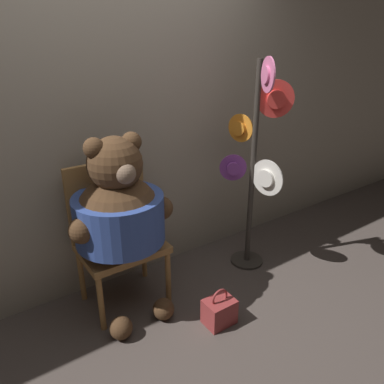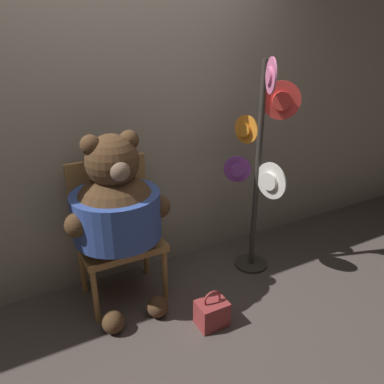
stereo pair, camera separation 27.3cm
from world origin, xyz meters
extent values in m
plane|color=#4C423D|center=(0.00, 0.00, 0.00)|extent=(14.00, 14.00, 0.00)
cube|color=gray|center=(0.00, 0.63, 1.27)|extent=(8.00, 0.10, 2.55)
cylinder|color=#9E703D|center=(-0.40, 0.08, 0.21)|extent=(0.04, 0.04, 0.42)
cylinder|color=#9E703D|center=(0.12, 0.08, 0.21)|extent=(0.04, 0.04, 0.42)
cylinder|color=#9E703D|center=(-0.40, 0.46, 0.21)|extent=(0.04, 0.04, 0.42)
cylinder|color=#9E703D|center=(0.12, 0.46, 0.21)|extent=(0.04, 0.04, 0.42)
cube|color=#9E703D|center=(-0.14, 0.27, 0.45)|extent=(0.58, 0.44, 0.05)
cube|color=#9E703D|center=(-0.14, 0.48, 0.76)|extent=(0.58, 0.04, 0.57)
sphere|color=#4C331E|center=(-0.17, 0.21, 0.72)|extent=(0.59, 0.59, 0.59)
cylinder|color=#334C99|center=(-0.17, 0.21, 0.72)|extent=(0.60, 0.60, 0.32)
sphere|color=#4C331E|center=(-0.17, 0.21, 1.11)|extent=(0.35, 0.35, 0.35)
sphere|color=#4C331E|center=(-0.29, 0.21, 1.23)|extent=(0.13, 0.13, 0.13)
sphere|color=#4C331E|center=(-0.04, 0.21, 1.23)|extent=(0.13, 0.13, 0.13)
sphere|color=#7A604C|center=(-0.17, 0.06, 1.09)|extent=(0.13, 0.13, 0.13)
sphere|color=#4C331E|center=(-0.45, 0.13, 0.75)|extent=(0.16, 0.16, 0.16)
sphere|color=#4C331E|center=(0.11, 0.13, 0.75)|extent=(0.16, 0.16, 0.16)
sphere|color=#4C331E|center=(-0.33, -0.06, 0.08)|extent=(0.15, 0.15, 0.15)
sphere|color=#4C331E|center=(-0.01, -0.06, 0.08)|extent=(0.15, 0.15, 0.15)
cylinder|color=#332D28|center=(0.96, 0.14, 0.01)|extent=(0.28, 0.28, 0.02)
cylinder|color=#332D28|center=(0.96, 0.14, 0.85)|extent=(0.04, 0.04, 1.70)
cylinder|color=silver|center=(0.98, 0.00, 0.83)|extent=(0.06, 0.28, 0.29)
cylinder|color=silver|center=(0.98, 0.00, 0.83)|extent=(0.09, 0.15, 0.14)
cylinder|color=orange|center=(0.93, 0.27, 1.17)|extent=(0.07, 0.22, 0.22)
cylinder|color=orange|center=(0.93, 0.27, 1.17)|extent=(0.10, 0.12, 0.11)
cylinder|color=red|center=(1.07, 0.07, 1.41)|extent=(0.24, 0.17, 0.28)
cylinder|color=red|center=(1.07, 0.07, 1.41)|extent=(0.15, 0.14, 0.13)
cylinder|color=#7A388E|center=(0.83, 0.23, 0.88)|extent=(0.18, 0.13, 0.22)
cylinder|color=#7A388E|center=(0.83, 0.23, 0.88)|extent=(0.13, 0.12, 0.10)
cylinder|color=#D16693|center=(0.89, -0.02, 1.60)|extent=(0.11, 0.22, 0.24)
cylinder|color=#D16693|center=(0.89, -0.02, 1.60)|extent=(0.09, 0.12, 0.12)
cube|color=maroon|center=(0.29, -0.32, 0.09)|extent=(0.21, 0.16, 0.19)
torus|color=maroon|center=(0.29, -0.32, 0.21)|extent=(0.13, 0.02, 0.13)
camera|label=1|loc=(-1.03, -1.89, 1.86)|focal=35.00mm
camera|label=2|loc=(-0.79, -2.04, 1.86)|focal=35.00mm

